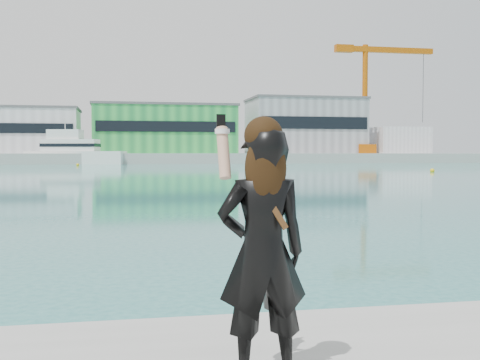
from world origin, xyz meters
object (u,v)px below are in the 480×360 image
at_px(dock_crane, 370,95).
at_px(buoy_far, 78,166).
at_px(buoy_near, 432,172).
at_px(motor_yacht, 73,151).
at_px(woman, 262,245).

bearing_deg(dock_crane, buoy_far, -158.54).
bearing_deg(buoy_near, buoy_far, 135.43).
xyz_separation_m(motor_yacht, buoy_far, (1.79, -15.19, -2.39)).
bearing_deg(buoy_far, woman, -85.49).
distance_m(motor_yacht, woman, 113.89).
bearing_deg(motor_yacht, buoy_near, -38.44).
relative_size(dock_crane, motor_yacht, 1.27).
bearing_deg(motor_yacht, woman, -71.22).
bearing_deg(buoy_far, buoy_near, -44.57).
bearing_deg(buoy_near, woman, -119.87).
height_order(motor_yacht, buoy_near, motor_yacht).
xyz_separation_m(buoy_near, buoy_far, (-41.00, 40.40, 0.00)).
bearing_deg(woman, motor_yacht, -87.33).
distance_m(dock_crane, buoy_far, 67.75).
xyz_separation_m(dock_crane, motor_yacht, (-63.27, -8.98, -12.68)).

